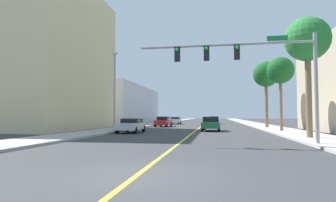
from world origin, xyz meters
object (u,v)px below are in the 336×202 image
street_lamp (115,87)px  traffic_signal_mast (251,62)px  palm_near (307,41)px  car_gray (214,120)px  palm_mid (280,71)px  car_silver (131,125)px  palm_far (266,75)px  car_white (175,120)px  car_green (211,124)px  car_red (163,122)px

street_lamp → traffic_signal_mast: bearing=-39.9°
palm_near → car_gray: bearing=100.8°
palm_mid → car_silver: size_ratio=1.78×
car_gray → palm_far: bearing=-67.8°
car_silver → car_white: bearing=-90.8°
car_green → car_silver: bearing=-147.6°
palm_mid → palm_far: palm_far is taller
palm_far → car_white: (-13.65, 15.03, -5.98)m
car_white → car_red: bearing=90.3°
car_red → palm_far: bearing=168.7°
traffic_signal_mast → palm_far: bearing=78.2°
car_silver → palm_mid: bearing=-167.6°
car_white → palm_mid: bearing=121.0°
traffic_signal_mast → palm_mid: 13.13m
street_lamp → car_red: size_ratio=1.69×
palm_near → car_green: palm_near is taller
palm_near → car_silver: size_ratio=2.05×
car_green → car_gray: car_green is taller
street_lamp → car_silver: street_lamp is taller
palm_far → car_white: size_ratio=1.99×
street_lamp → palm_near: bearing=-19.0°
car_green → car_white: (-6.91, 21.80, -0.07)m
car_green → palm_mid: bearing=-9.7°
street_lamp → palm_near: (15.92, -5.47, 2.35)m
car_silver → traffic_signal_mast: bearing=136.6°
traffic_signal_mast → car_gray: 39.14m
traffic_signal_mast → car_white: traffic_signal_mast is taller
car_red → car_gray: bearing=-113.3°
car_white → palm_near: bearing=114.1°
palm_mid → car_white: size_ratio=1.73×
car_green → car_white: car_green is taller
palm_far → palm_near: bearing=-90.0°
palm_mid → car_red: (-13.65, 11.27, -5.17)m
traffic_signal_mast → car_green: 14.43m
palm_mid → car_green: size_ratio=1.69×
car_gray → car_white: bearing=-151.8°
street_lamp → car_gray: street_lamp is taller
palm_mid → palm_near: bearing=-89.7°
car_silver → car_gray: (7.50, 29.59, 0.05)m
street_lamp → car_gray: size_ratio=1.83×
palm_mid → car_red: 18.44m
palm_near → car_red: 24.45m
palm_far → car_silver: palm_far is taller
palm_near → car_gray: 35.72m
traffic_signal_mast → car_white: size_ratio=2.37×
street_lamp → palm_near: size_ratio=0.93×
traffic_signal_mast → car_red: 25.73m
street_lamp → car_red: 14.52m
car_green → car_gray: bearing=91.0°
palm_mid → car_silver: 15.27m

